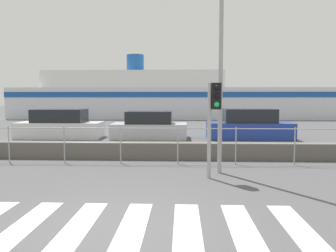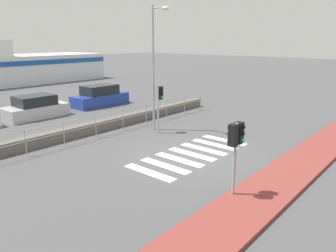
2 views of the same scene
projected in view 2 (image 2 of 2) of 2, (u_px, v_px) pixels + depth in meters
name	position (u px, v px, depth m)	size (l,w,h in m)	color
ground_plane	(188.00, 156.00, 14.24)	(160.00, 160.00, 0.00)	#4C4C4F
sidewalk_brick	(280.00, 180.00, 11.64)	(24.00, 1.80, 0.12)	brown
crosswalk	(192.00, 154.00, 14.42)	(5.85, 2.40, 0.01)	silver
seawall	(100.00, 126.00, 18.02)	(18.46, 0.55, 0.57)	#605B54
harbor_fence	(110.00, 119.00, 17.34)	(16.66, 0.04, 1.20)	#9EA0A3
traffic_light_near	(236.00, 140.00, 9.99)	(0.58, 0.41, 2.45)	#9EA0A3
traffic_light_far	(160.00, 99.00, 17.26)	(0.34, 0.32, 2.50)	#9EA0A3
streetlamp	(156.00, 56.00, 17.16)	(0.32, 1.15, 6.58)	#9EA0A3
parked_car_silver	(36.00, 108.00, 21.08)	(3.89, 1.90, 1.42)	#BCBCC1
parked_car_blue	(100.00, 97.00, 24.86)	(4.32, 1.79, 1.55)	#233D9E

